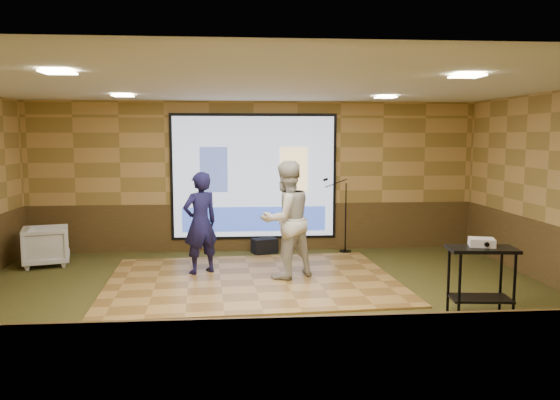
{
  "coord_description": "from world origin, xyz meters",
  "views": [
    {
      "loc": [
        -0.36,
        -7.46,
        2.31
      ],
      "look_at": [
        0.33,
        1.12,
        1.3
      ],
      "focal_mm": 35.0,
      "sensor_mm": 36.0,
      "label": 1
    }
  ],
  "objects": [
    {
      "name": "av_table",
      "position": [
        2.78,
        -0.83,
        0.61
      ],
      "size": [
        0.85,
        0.45,
        0.89
      ],
      "rotation": [
        0.0,
        0.0,
        -0.11
      ],
      "color": "black",
      "rests_on": "ground"
    },
    {
      "name": "mic_stand",
      "position": [
        1.76,
        3.19,
        0.49
      ],
      "size": [
        0.59,
        0.24,
        1.5
      ],
      "rotation": [
        0.0,
        0.0,
        0.02
      ],
      "color": "black",
      "rests_on": "ground"
    },
    {
      "name": "ground",
      "position": [
        0.0,
        0.0,
        0.0
      ],
      "size": [
        9.0,
        9.0,
        0.0
      ],
      "primitive_type": "plane",
      "color": "#2A3216",
      "rests_on": "ground"
    },
    {
      "name": "wainscot_front",
      "position": [
        0.0,
        -3.48,
        0.47
      ],
      "size": [
        9.0,
        0.04,
        0.95
      ],
      "primitive_type": "cube",
      "color": "#463217",
      "rests_on": "ground"
    },
    {
      "name": "room_shell",
      "position": [
        0.0,
        0.0,
        2.09
      ],
      "size": [
        9.04,
        7.04,
        3.02
      ],
      "color": "tan",
      "rests_on": "ground"
    },
    {
      "name": "banquet_chair",
      "position": [
        -3.76,
        2.45,
        0.35
      ],
      "size": [
        0.96,
        0.95,
        0.71
      ],
      "primitive_type": "imported",
      "rotation": [
        0.0,
        0.0,
        1.86
      ],
      "color": "gray",
      "rests_on": "ground"
    },
    {
      "name": "dance_floor",
      "position": [
        -0.11,
        1.07,
        0.02
      ],
      "size": [
        4.73,
        3.71,
        0.03
      ],
      "primitive_type": "cube",
      "rotation": [
        0.0,
        0.0,
        0.06
      ],
      "color": "#A67B3D",
      "rests_on": "ground"
    },
    {
      "name": "wainscot_back",
      "position": [
        0.0,
        3.48,
        0.47
      ],
      "size": [
        9.0,
        0.04,
        0.95
      ],
      "primitive_type": "cube",
      "color": "#463217",
      "rests_on": "ground"
    },
    {
      "name": "projector_screen",
      "position": [
        0.0,
        3.44,
        1.47
      ],
      "size": [
        3.32,
        0.06,
        2.52
      ],
      "color": "black",
      "rests_on": "room_shell"
    },
    {
      "name": "projector",
      "position": [
        2.8,
        -0.76,
        0.95
      ],
      "size": [
        0.37,
        0.34,
        0.1
      ],
      "primitive_type": "cube",
      "rotation": [
        0.0,
        0.0,
        -0.29
      ],
      "color": "white",
      "rests_on": "av_table"
    },
    {
      "name": "downlight_sw",
      "position": [
        -2.2,
        -1.5,
        2.97
      ],
      "size": [
        0.32,
        0.32,
        0.02
      ],
      "primitive_type": "cube",
      "color": "beige",
      "rests_on": "room_shell"
    },
    {
      "name": "player_left",
      "position": [
        -0.96,
        1.55,
        0.88
      ],
      "size": [
        0.74,
        0.67,
        1.7
      ],
      "primitive_type": "imported",
      "rotation": [
        0.0,
        0.0,
        3.7
      ],
      "color": "#15133D",
      "rests_on": "dance_floor"
    },
    {
      "name": "player_right",
      "position": [
        0.43,
        1.16,
        0.98
      ],
      "size": [
        1.15,
        1.07,
        1.89
      ],
      "primitive_type": "imported",
      "rotation": [
        0.0,
        0.0,
        3.65
      ],
      "color": "beige",
      "rests_on": "dance_floor"
    },
    {
      "name": "downlight_nw",
      "position": [
        -2.2,
        1.8,
        2.97
      ],
      "size": [
        0.32,
        0.32,
        0.02
      ],
      "primitive_type": "cube",
      "color": "beige",
      "rests_on": "room_shell"
    },
    {
      "name": "downlight_se",
      "position": [
        2.2,
        -1.5,
        2.97
      ],
      "size": [
        0.32,
        0.32,
        0.02
      ],
      "primitive_type": "cube",
      "color": "beige",
      "rests_on": "room_shell"
    },
    {
      "name": "duffel_bag",
      "position": [
        0.19,
        3.17,
        0.15
      ],
      "size": [
        0.55,
        0.45,
        0.29
      ],
      "primitive_type": "cube",
      "rotation": [
        0.0,
        0.0,
        0.34
      ],
      "color": "black",
      "rests_on": "ground"
    },
    {
      "name": "downlight_ne",
      "position": [
        2.2,
        1.8,
        2.97
      ],
      "size": [
        0.32,
        0.32,
        0.02
      ],
      "primitive_type": "cube",
      "color": "beige",
      "rests_on": "room_shell"
    }
  ]
}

